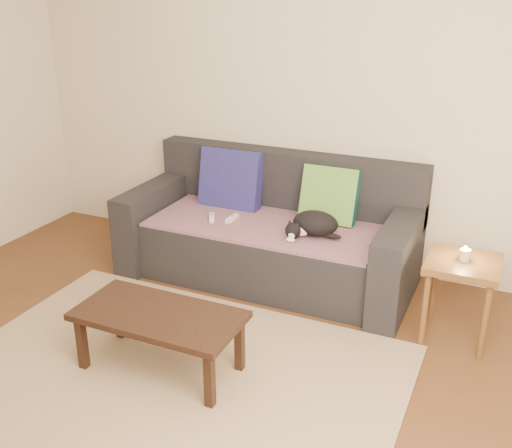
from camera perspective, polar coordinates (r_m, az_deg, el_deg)
name	(u,v)px	position (r m, az deg, el deg)	size (l,w,h in m)	color
ground	(155,395)	(3.36, -9.64, -15.73)	(4.50, 4.50, 0.00)	brown
back_wall	(295,91)	(4.51, 3.71, 12.50)	(4.50, 0.04, 2.60)	beige
sofa	(271,236)	(4.40, 1.41, -1.16)	(2.10, 0.94, 0.87)	#232328
throw_blanket	(266,225)	(4.28, 0.94, -0.11)	(1.66, 0.74, 0.02)	#4E2D55
cushion_navy	(231,181)	(4.60, -2.42, 4.10)	(0.48, 0.12, 0.48)	#191457
cushion_green	(330,195)	(4.31, 7.02, 2.74)	(0.40, 0.10, 0.40)	#0B4C43
cat	(313,224)	(4.08, 5.49, -0.02)	(0.38, 0.35, 0.17)	black
wii_remote_a	(212,218)	(4.36, -4.23, 0.62)	(0.15, 0.04, 0.03)	white
wii_remote_b	(232,218)	(4.34, -2.30, 0.54)	(0.15, 0.04, 0.03)	white
side_table	(462,274)	(3.76, 19.01, -4.57)	(0.42, 0.42, 0.53)	brown
candle	(465,255)	(3.71, 19.26, -2.77)	(0.06, 0.06, 0.09)	beige
rug	(170,378)	(3.46, -8.23, -14.31)	(2.50, 1.80, 0.01)	tan
coffee_table	(159,320)	(3.36, -9.23, -9.02)	(0.92, 0.46, 0.37)	black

